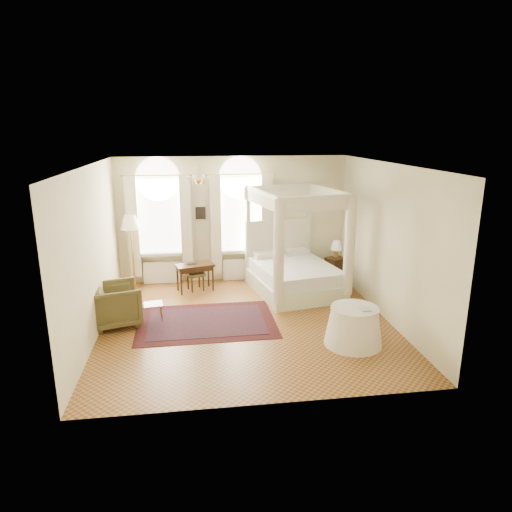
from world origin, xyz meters
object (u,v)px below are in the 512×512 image
at_px(writing_desk, 195,268).
at_px(stool, 195,275).
at_px(floor_lamp, 130,226).
at_px(side_table, 354,326).
at_px(nightstand, 335,269).
at_px(armchair, 116,305).
at_px(canopy_bed, 295,270).
at_px(coffee_table, 150,306).

relative_size(writing_desk, stool, 1.97).
relative_size(floor_lamp, side_table, 1.73).
xyz_separation_m(nightstand, armchair, (-5.40, -2.16, 0.12)).
relative_size(nightstand, armchair, 0.66).
bearing_deg(stool, writing_desk, -98.83).
bearing_deg(armchair, writing_desk, -57.18).
height_order(canopy_bed, coffee_table, canopy_bed).
xyz_separation_m(writing_desk, floor_lamp, (-1.57, 0.53, 1.02)).
height_order(coffee_table, side_table, side_table).
relative_size(canopy_bed, stool, 5.19).
xyz_separation_m(canopy_bed, writing_desk, (-2.47, 0.44, 0.01)).
distance_m(canopy_bed, armchair, 4.36).
xyz_separation_m(stool, coffee_table, (-0.99, -1.78, -0.06)).
relative_size(canopy_bed, nightstand, 4.18).
relative_size(stool, coffee_table, 0.89).
distance_m(stool, armchair, 2.54).
height_order(canopy_bed, side_table, canopy_bed).
bearing_deg(coffee_table, armchair, -167.77).
bearing_deg(nightstand, side_table, -102.32).
bearing_deg(armchair, stool, -56.63).
relative_size(nightstand, floor_lamp, 0.34).
bearing_deg(floor_lamp, side_table, -41.37).
height_order(canopy_bed, stool, canopy_bed).
height_order(nightstand, writing_desk, writing_desk).
xyz_separation_m(writing_desk, stool, (0.01, 0.04, -0.21)).
bearing_deg(stool, nightstand, 3.59).
xyz_separation_m(floor_lamp, side_table, (4.51, -3.97, -1.25)).
xyz_separation_m(armchair, side_table, (4.59, -1.56, -0.07)).
bearing_deg(nightstand, canopy_bed, -150.58).
bearing_deg(stool, canopy_bed, -11.18).
height_order(stool, coffee_table, stool).
bearing_deg(side_table, canopy_bed, 98.87).
xyz_separation_m(nightstand, side_table, (-0.81, -3.72, 0.05)).
distance_m(writing_desk, side_table, 4.53).
bearing_deg(coffee_table, nightstand, 23.03).
bearing_deg(writing_desk, armchair, -131.32).
height_order(canopy_bed, nightstand, canopy_bed).
relative_size(canopy_bed, writing_desk, 2.63).
height_order(canopy_bed, armchair, canopy_bed).
bearing_deg(coffee_table, stool, 60.92).
bearing_deg(floor_lamp, armchair, -91.92).
relative_size(nightstand, stool, 1.24).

